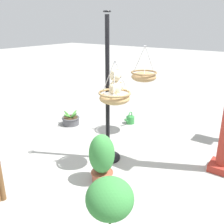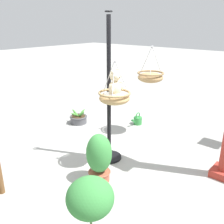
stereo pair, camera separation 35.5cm
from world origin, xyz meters
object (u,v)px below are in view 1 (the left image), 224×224
display_pole_central (108,118)px  potted_plant_bushy_green (71,120)px  hanging_basket_left_high (144,76)px  potted_plant_tall_leafy (110,219)px  hanging_basket_with_teddy (115,97)px  potted_plant_flowering_red (102,158)px  watering_can (130,119)px  teddy_bear (116,85)px

display_pole_central → potted_plant_bushy_green: bearing=-115.0°
hanging_basket_left_high → potted_plant_tall_leafy: (3.10, 1.34, -0.69)m
hanging_basket_with_teddy → hanging_basket_left_high: (-1.53, -0.31, 0.04)m
potted_plant_flowering_red → potted_plant_bushy_green: potted_plant_flowering_red is taller
potted_plant_tall_leafy → potted_plant_bushy_green: bearing=-130.3°
hanging_basket_left_high → potted_plant_bushy_green: 2.08m
display_pole_central → watering_can: display_pole_central is taller
teddy_bear → potted_plant_bushy_green: 2.53m
display_pole_central → potted_plant_bushy_green: (-0.78, -1.68, -0.67)m
potted_plant_flowering_red → potted_plant_bushy_green: (-1.40, -2.02, -0.29)m
display_pole_central → potted_plant_bushy_green: display_pole_central is taller
hanging_basket_left_high → display_pole_central: bearing=2.6°
display_pole_central → teddy_bear: (0.15, 0.27, 0.64)m
hanging_basket_with_teddy → teddy_bear: bearing=90.0°
hanging_basket_with_teddy → teddy_bear: 0.19m
potted_plant_tall_leafy → watering_can: potted_plant_tall_leafy is taller
hanging_basket_with_teddy → potted_plant_tall_leafy: (1.58, 1.03, -0.65)m
hanging_basket_with_teddy → potted_plant_tall_leafy: 1.99m
display_pole_central → potted_plant_bushy_green: 1.97m
potted_plant_flowering_red → potted_plant_tall_leafy: size_ratio=0.77×
hanging_basket_with_teddy → hanging_basket_left_high: 1.56m
potted_plant_flowering_red → potted_plant_tall_leafy: bearing=40.4°
hanging_basket_left_high → watering_can: bearing=-120.9°
potted_plant_tall_leafy → watering_can: bearing=-151.8°
teddy_bear → potted_plant_tall_leafy: teddy_bear is taller
potted_plant_flowering_red → hanging_basket_with_teddy: bearing=-169.7°
hanging_basket_with_teddy → potted_plant_tall_leafy: hanging_basket_with_teddy is taller
teddy_bear → watering_can: size_ratio=1.23×
display_pole_central → teddy_bear: bearing=61.1°
watering_can → potted_plant_bushy_green: bearing=-52.6°
display_pole_central → hanging_basket_left_high: display_pole_central is taller
display_pole_central → potted_plant_tall_leafy: size_ratio=2.46×
hanging_basket_left_high → potted_plant_tall_leafy: size_ratio=0.73×
hanging_basket_with_teddy → potted_plant_bushy_green: 2.42m
potted_plant_flowering_red → watering_can: potted_plant_flowering_red is taller
teddy_bear → hanging_basket_left_high: (-1.53, -0.33, -0.15)m
potted_plant_bushy_green → watering_can: potted_plant_bushy_green is taller
hanging_basket_with_teddy → watering_can: hanging_basket_with_teddy is taller
hanging_basket_left_high → watering_can: (-0.28, -0.47, -1.17)m
hanging_basket_left_high → potted_plant_tall_leafy: 3.45m
hanging_basket_with_teddy → watering_can: 2.28m
hanging_basket_with_teddy → hanging_basket_left_high: hanging_basket_left_high is taller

